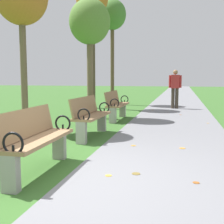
# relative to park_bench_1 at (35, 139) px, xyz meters

# --- Properties ---
(ground_plane) EXTENTS (80.00, 80.00, 0.00)m
(ground_plane) POSITION_rel_park_bench_1_xyz_m (0.50, -0.12, -0.49)
(ground_plane) COLOR #386628
(paved_walkway) EXTENTS (2.56, 44.00, 0.02)m
(paved_walkway) POSITION_rel_park_bench_1_xyz_m (1.78, 17.88, -0.48)
(paved_walkway) COLOR slate
(paved_walkway) RESTS_ON ground
(park_bench_1) EXTENTS (0.49, 1.61, 0.90)m
(park_bench_1) POSITION_rel_park_bench_1_xyz_m (0.00, 0.00, 0.00)
(park_bench_1) COLOR #93704C
(park_bench_1) RESTS_ON ground
(park_bench_2) EXTENTS (0.50, 1.61, 0.90)m
(park_bench_2) POSITION_rel_park_bench_1_xyz_m (0.00, 2.62, 0.00)
(park_bench_2) COLOR #93704C
(park_bench_2) RESTS_ON ground
(park_bench_3) EXTENTS (0.48, 1.60, 0.90)m
(park_bench_3) POSITION_rel_park_bench_1_xyz_m (-0.00, 5.40, 0.00)
(park_bench_3) COLOR #93704C
(park_bench_3) RESTS_ON ground
(tree_2) EXTENTS (1.31, 1.31, 3.81)m
(tree_2) POSITION_rel_park_bench_1_xyz_m (-0.93, 5.64, 2.53)
(tree_2) COLOR brown
(tree_2) RESTS_ON ground
(tree_3) EXTENTS (1.35, 1.35, 5.34)m
(tree_3) POSITION_rel_park_bench_1_xyz_m (-1.75, 8.66, 3.92)
(tree_3) COLOR #4C3D2D
(tree_3) RESTS_ON ground
(tree_4) EXTENTS (1.31, 1.31, 5.02)m
(tree_4) POSITION_rel_park_bench_1_xyz_m (-1.32, 10.58, 3.70)
(tree_4) COLOR brown
(tree_4) RESTS_ON ground
(pedestrian_walking) EXTENTS (0.53, 0.25, 1.62)m
(pedestrian_walking) POSITION_rel_park_bench_1_xyz_m (1.72, 9.11, 0.44)
(pedestrian_walking) COLOR #3D3328
(pedestrian_walking) RESTS_ON paved_walkway
(scattered_leaves) EXTENTS (4.74, 9.53, 0.02)m
(scattered_leaves) POSITION_rel_park_bench_1_xyz_m (0.48, 1.96, -0.47)
(scattered_leaves) COLOR gold
(scattered_leaves) RESTS_ON ground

